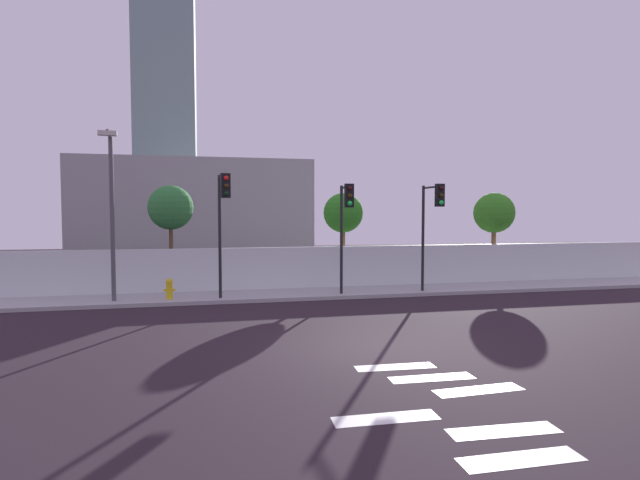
{
  "coord_description": "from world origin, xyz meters",
  "views": [
    {
      "loc": [
        -3.95,
        -11.66,
        3.41
      ],
      "look_at": [
        0.08,
        6.5,
        2.41
      ],
      "focal_mm": 27.51,
      "sensor_mm": 36.0,
      "label": 1
    }
  ],
  "objects_px": {
    "traffic_light_center": "(432,214)",
    "roadside_tree_midright": "(494,213)",
    "street_lamp_curbside": "(111,203)",
    "traffic_light_right": "(223,209)",
    "roadside_tree_midleft": "(343,213)",
    "roadside_tree_leftmost": "(171,208)",
    "traffic_light_left": "(346,215)",
    "fire_hydrant": "(169,288)"
  },
  "relations": [
    {
      "from": "traffic_light_center",
      "to": "roadside_tree_midright",
      "type": "height_order",
      "value": "traffic_light_center"
    },
    {
      "from": "street_lamp_curbside",
      "to": "traffic_light_right",
      "type": "bearing_deg",
      "value": -6.31
    },
    {
      "from": "roadside_tree_midleft",
      "to": "traffic_light_right",
      "type": "bearing_deg",
      "value": -149.15
    },
    {
      "from": "roadside_tree_leftmost",
      "to": "traffic_light_left",
      "type": "bearing_deg",
      "value": -27.49
    },
    {
      "from": "fire_hydrant",
      "to": "roadside_tree_leftmost",
      "type": "relative_size",
      "value": 0.17
    },
    {
      "from": "roadside_tree_midleft",
      "to": "roadside_tree_midright",
      "type": "bearing_deg",
      "value": 0.0
    },
    {
      "from": "traffic_light_right",
      "to": "roadside_tree_midright",
      "type": "bearing_deg",
      "value": 13.97
    },
    {
      "from": "fire_hydrant",
      "to": "roadside_tree_leftmost",
      "type": "bearing_deg",
      "value": 92.48
    },
    {
      "from": "traffic_light_center",
      "to": "roadside_tree_midright",
      "type": "relative_size",
      "value": 0.99
    },
    {
      "from": "traffic_light_left",
      "to": "roadside_tree_midright",
      "type": "distance_m",
      "value": 9.4
    },
    {
      "from": "roadside_tree_leftmost",
      "to": "traffic_light_right",
      "type": "bearing_deg",
      "value": -57.33
    },
    {
      "from": "fire_hydrant",
      "to": "roadside_tree_midleft",
      "type": "height_order",
      "value": "roadside_tree_midleft"
    },
    {
      "from": "traffic_light_center",
      "to": "roadside_tree_midleft",
      "type": "distance_m",
      "value": 4.54
    },
    {
      "from": "traffic_light_right",
      "to": "fire_hydrant",
      "type": "relative_size",
      "value": 5.97
    },
    {
      "from": "street_lamp_curbside",
      "to": "roadside_tree_midleft",
      "type": "height_order",
      "value": "street_lamp_curbside"
    },
    {
      "from": "fire_hydrant",
      "to": "roadside_tree_leftmost",
      "type": "xyz_separation_m",
      "value": [
        -0.12,
        2.67,
        3.08
      ]
    },
    {
      "from": "roadside_tree_midright",
      "to": "fire_hydrant",
      "type": "bearing_deg",
      "value": -170.18
    },
    {
      "from": "traffic_light_center",
      "to": "roadside_tree_midleft",
      "type": "xyz_separation_m",
      "value": [
        -2.76,
        3.61,
        0.01
      ]
    },
    {
      "from": "roadside_tree_midleft",
      "to": "roadside_tree_midright",
      "type": "relative_size",
      "value": 0.98
    },
    {
      "from": "traffic_light_right",
      "to": "roadside_tree_midright",
      "type": "relative_size",
      "value": 1.06
    },
    {
      "from": "roadside_tree_leftmost",
      "to": "roadside_tree_midleft",
      "type": "bearing_deg",
      "value": 0.0
    },
    {
      "from": "traffic_light_center",
      "to": "fire_hydrant",
      "type": "distance_m",
      "value": 10.79
    },
    {
      "from": "traffic_light_left",
      "to": "street_lamp_curbside",
      "type": "xyz_separation_m",
      "value": [
        -8.7,
        0.67,
        0.42
      ]
    },
    {
      "from": "traffic_light_right",
      "to": "street_lamp_curbside",
      "type": "distance_m",
      "value": 4.02
    },
    {
      "from": "fire_hydrant",
      "to": "roadside_tree_midright",
      "type": "relative_size",
      "value": 0.18
    },
    {
      "from": "street_lamp_curbside",
      "to": "roadside_tree_leftmost",
      "type": "distance_m",
      "value": 3.44
    },
    {
      "from": "traffic_light_left",
      "to": "fire_hydrant",
      "type": "distance_m",
      "value": 7.35
    },
    {
      "from": "traffic_light_left",
      "to": "street_lamp_curbside",
      "type": "relative_size",
      "value": 0.72
    },
    {
      "from": "fire_hydrant",
      "to": "street_lamp_curbside",
      "type": "bearing_deg",
      "value": -173.51
    },
    {
      "from": "fire_hydrant",
      "to": "traffic_light_left",
      "type": "bearing_deg",
      "value": -7.56
    },
    {
      "from": "street_lamp_curbside",
      "to": "roadside_tree_midright",
      "type": "relative_size",
      "value": 1.37
    },
    {
      "from": "traffic_light_right",
      "to": "roadside_tree_midleft",
      "type": "relative_size",
      "value": 1.08
    },
    {
      "from": "traffic_light_center",
      "to": "fire_hydrant",
      "type": "xyz_separation_m",
      "value": [
        -10.37,
        0.93,
        -2.83
      ]
    },
    {
      "from": "traffic_light_left",
      "to": "traffic_light_center",
      "type": "relative_size",
      "value": 0.99
    },
    {
      "from": "traffic_light_right",
      "to": "roadside_tree_leftmost",
      "type": "bearing_deg",
      "value": 122.67
    },
    {
      "from": "traffic_light_right",
      "to": "roadside_tree_leftmost",
      "type": "distance_m",
      "value": 3.96
    },
    {
      "from": "traffic_light_center",
      "to": "roadside_tree_midright",
      "type": "distance_m",
      "value": 6.22
    },
    {
      "from": "traffic_light_left",
      "to": "fire_hydrant",
      "type": "relative_size",
      "value": 5.54
    },
    {
      "from": "traffic_light_left",
      "to": "roadside_tree_leftmost",
      "type": "height_order",
      "value": "roadside_tree_leftmost"
    },
    {
      "from": "street_lamp_curbside",
      "to": "fire_hydrant",
      "type": "relative_size",
      "value": 7.73
    },
    {
      "from": "traffic_light_left",
      "to": "fire_hydrant",
      "type": "height_order",
      "value": "traffic_light_left"
    },
    {
      "from": "roadside_tree_midleft",
      "to": "street_lamp_curbside",
      "type": "bearing_deg",
      "value": -163.18
    }
  ]
}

